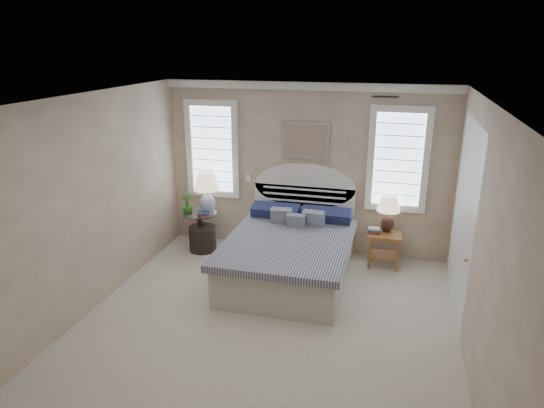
{
  "coord_description": "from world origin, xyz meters",
  "views": [
    {
      "loc": [
        1.37,
        -4.81,
        3.27
      ],
      "look_at": [
        -0.16,
        1.0,
        1.25
      ],
      "focal_mm": 32.0,
      "sensor_mm": 36.0,
      "label": 1
    }
  ],
  "objects_px": {
    "bed": "(290,252)",
    "nightstand_right": "(384,242)",
    "side_table_left": "(200,227)",
    "floor_pot": "(203,238)",
    "lamp_left": "(207,188)",
    "lamp_right": "(388,210)"
  },
  "relations": [
    {
      "from": "bed",
      "to": "side_table_left",
      "type": "relative_size",
      "value": 3.61
    },
    {
      "from": "bed",
      "to": "lamp_left",
      "type": "xyz_separation_m",
      "value": [
        -1.52,
        0.64,
        0.66
      ]
    },
    {
      "from": "side_table_left",
      "to": "floor_pot",
      "type": "height_order",
      "value": "side_table_left"
    },
    {
      "from": "nightstand_right",
      "to": "side_table_left",
      "type": "bearing_deg",
      "value": -178.06
    },
    {
      "from": "floor_pot",
      "to": "bed",
      "type": "bearing_deg",
      "value": -18.98
    },
    {
      "from": "side_table_left",
      "to": "nightstand_right",
      "type": "height_order",
      "value": "side_table_left"
    },
    {
      "from": "bed",
      "to": "lamp_left",
      "type": "relative_size",
      "value": 3.37
    },
    {
      "from": "nightstand_right",
      "to": "lamp_left",
      "type": "relative_size",
      "value": 0.79
    },
    {
      "from": "bed",
      "to": "floor_pot",
      "type": "distance_m",
      "value": 1.7
    },
    {
      "from": "side_table_left",
      "to": "floor_pot",
      "type": "xyz_separation_m",
      "value": [
        0.05,
        -0.04,
        -0.18
      ]
    },
    {
      "from": "side_table_left",
      "to": "floor_pot",
      "type": "relative_size",
      "value": 1.42
    },
    {
      "from": "lamp_right",
      "to": "lamp_left",
      "type": "bearing_deg",
      "value": -176.8
    },
    {
      "from": "bed",
      "to": "side_table_left",
      "type": "xyz_separation_m",
      "value": [
        -1.65,
        0.59,
        0.0
      ]
    },
    {
      "from": "lamp_left",
      "to": "side_table_left",
      "type": "bearing_deg",
      "value": -160.61
    },
    {
      "from": "lamp_left",
      "to": "lamp_right",
      "type": "height_order",
      "value": "lamp_left"
    },
    {
      "from": "nightstand_right",
      "to": "floor_pot",
      "type": "relative_size",
      "value": 1.2
    },
    {
      "from": "side_table_left",
      "to": "floor_pot",
      "type": "bearing_deg",
      "value": -39.01
    },
    {
      "from": "lamp_right",
      "to": "floor_pot",
      "type": "bearing_deg",
      "value": -175.16
    },
    {
      "from": "bed",
      "to": "nightstand_right",
      "type": "height_order",
      "value": "bed"
    },
    {
      "from": "floor_pot",
      "to": "lamp_left",
      "type": "height_order",
      "value": "lamp_left"
    },
    {
      "from": "bed",
      "to": "floor_pot",
      "type": "bearing_deg",
      "value": 161.02
    },
    {
      "from": "side_table_left",
      "to": "lamp_left",
      "type": "xyz_separation_m",
      "value": [
        0.13,
        0.04,
        0.65
      ]
    }
  ]
}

